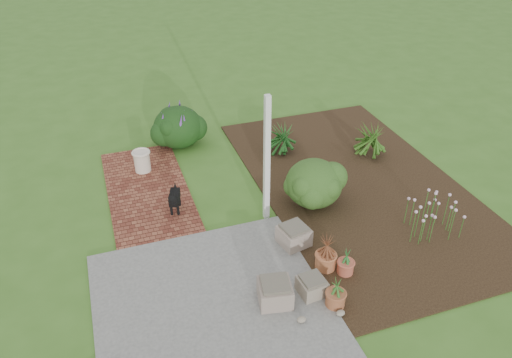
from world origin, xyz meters
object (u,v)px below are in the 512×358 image
object	(u,v)px
cream_ceramic_urn	(142,161)
evergreen_shrub	(314,182)
black_dog	(174,198)
stone_trough_near	(275,293)

from	to	relation	value
cream_ceramic_urn	evergreen_shrub	distance (m)	3.77
black_dog	evergreen_shrub	size ratio (longest dim) A/B	0.55
black_dog	cream_ceramic_urn	size ratio (longest dim) A/B	1.32
cream_ceramic_urn	evergreen_shrub	world-z (taller)	evergreen_shrub
stone_trough_near	evergreen_shrub	size ratio (longest dim) A/B	0.45
stone_trough_near	black_dog	xyz separation A→B (m)	(-0.99, 2.77, 0.15)
stone_trough_near	evergreen_shrub	distance (m)	2.77
cream_ceramic_urn	evergreen_shrub	size ratio (longest dim) A/B	0.41
cream_ceramic_urn	black_dog	bearing A→B (deg)	-77.84
black_dog	stone_trough_near	bearing A→B (deg)	-53.96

